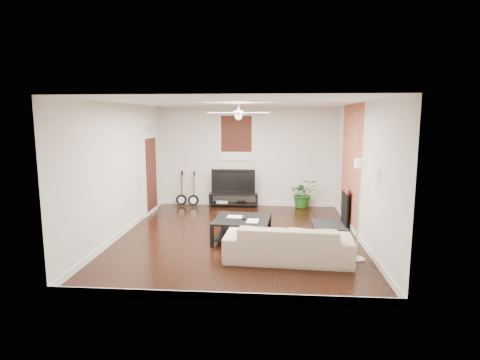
{
  "coord_description": "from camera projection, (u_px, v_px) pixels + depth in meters",
  "views": [
    {
      "loc": [
        0.66,
        -8.08,
        2.5
      ],
      "look_at": [
        0.0,
        0.4,
        1.15
      ],
      "focal_mm": 29.5,
      "sensor_mm": 36.0,
      "label": 1
    }
  ],
  "objects": [
    {
      "name": "room",
      "position": [
        239.0,
        171.0,
        8.18
      ],
      "size": [
        5.01,
        6.01,
        2.81
      ],
      "color": "black",
      "rests_on": "ground"
    },
    {
      "name": "brick_accent",
      "position": [
        351.0,
        166.0,
        8.98
      ],
      "size": [
        0.02,
        2.2,
        2.8
      ],
      "primitive_type": "cube",
      "color": "#AA4C37",
      "rests_on": "floor"
    },
    {
      "name": "fireplace",
      "position": [
        336.0,
        206.0,
        9.15
      ],
      "size": [
        0.8,
        1.1,
        0.92
      ],
      "primitive_type": "cube",
      "color": "black",
      "rests_on": "floor"
    },
    {
      "name": "window_back",
      "position": [
        236.0,
        137.0,
        11.04
      ],
      "size": [
        1.0,
        0.06,
        1.3
      ],
      "primitive_type": "cube",
      "color": "#38190F",
      "rests_on": "wall_back"
    },
    {
      "name": "door_left",
      "position": [
        150.0,
        166.0,
        10.26
      ],
      "size": [
        0.08,
        1.0,
        2.5
      ],
      "primitive_type": "cube",
      "color": "white",
      "rests_on": "wall_left"
    },
    {
      "name": "tv_stand",
      "position": [
        234.0,
        200.0,
        11.14
      ],
      "size": [
        1.36,
        0.36,
        0.38
      ],
      "primitive_type": "cube",
      "color": "black",
      "rests_on": "floor"
    },
    {
      "name": "tv",
      "position": [
        234.0,
        181.0,
        11.07
      ],
      "size": [
        1.22,
        0.16,
        0.7
      ],
      "primitive_type": "imported",
      "color": "black",
      "rests_on": "tv_stand"
    },
    {
      "name": "coffee_table",
      "position": [
        242.0,
        229.0,
        8.1
      ],
      "size": [
        1.19,
        1.19,
        0.46
      ],
      "primitive_type": "cube",
      "rotation": [
        0.0,
        0.0,
        -0.08
      ],
      "color": "black",
      "rests_on": "floor"
    },
    {
      "name": "sofa",
      "position": [
        288.0,
        242.0,
        6.94
      ],
      "size": [
        2.28,
        1.01,
        0.65
      ],
      "primitive_type": "imported",
      "rotation": [
        0.0,
        0.0,
        3.08
      ],
      "color": "#BDA48E",
      "rests_on": "floor"
    },
    {
      "name": "floor_lamp",
      "position": [
        358.0,
        210.0,
        6.86
      ],
      "size": [
        0.32,
        0.32,
        1.82
      ],
      "primitive_type": null,
      "rotation": [
        0.0,
        0.0,
        -0.07
      ],
      "color": "silver",
      "rests_on": "floor"
    },
    {
      "name": "potted_plant",
      "position": [
        303.0,
        193.0,
        10.99
      ],
      "size": [
        0.83,
        0.75,
        0.82
      ],
      "primitive_type": "imported",
      "rotation": [
        0.0,
        0.0,
        0.16
      ],
      "color": "#215819",
      "rests_on": "floor"
    },
    {
      "name": "guitar_left",
      "position": [
        181.0,
        189.0,
        11.17
      ],
      "size": [
        0.33,
        0.25,
        1.0
      ],
      "primitive_type": null,
      "rotation": [
        0.0,
        0.0,
        0.09
      ],
      "color": "black",
      "rests_on": "floor"
    },
    {
      "name": "guitar_right",
      "position": [
        193.0,
        189.0,
        11.12
      ],
      "size": [
        0.35,
        0.28,
        1.0
      ],
      "primitive_type": null,
      "rotation": [
        0.0,
        0.0,
        0.2
      ],
      "color": "black",
      "rests_on": "floor"
    },
    {
      "name": "ceiling_fan",
      "position": [
        238.0,
        113.0,
        7.99
      ],
      "size": [
        1.24,
        1.24,
        0.32
      ],
      "primitive_type": null,
      "color": "white",
      "rests_on": "ceiling"
    }
  ]
}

